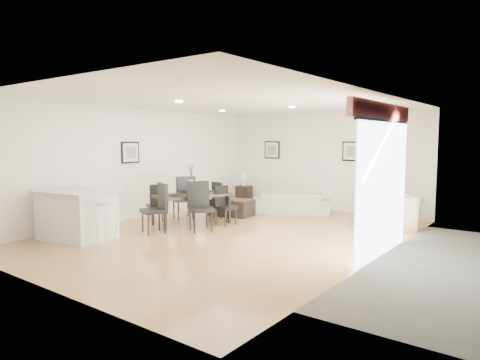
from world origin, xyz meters
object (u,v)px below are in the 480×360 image
Objects in this scene: dining_chair_efar at (224,203)px; dining_chair_foot at (220,198)px; armchair at (386,212)px; dining_chair_head at (158,205)px; dining_chair_enear at (200,203)px; dining_chair_wnear at (158,202)px; dining_table at (191,197)px; kitchen_island at (77,214)px; coffee_table at (232,207)px; dining_chair_wfar at (184,195)px; sofa at (292,203)px; bar_stool at (107,208)px; side_table at (244,195)px.

dining_chair_foot is (-0.63, 0.62, 0.01)m from dining_chair_efar.
armchair is 4.96m from dining_chair_head.
dining_chair_wnear is at bearing 126.56° from dining_chair_enear.
dining_table is (-3.78, -2.19, 0.26)m from armchair.
kitchen_island reaches higher than armchair.
dining_chair_foot is at bearing -106.73° from coffee_table.
kitchen_island is (-4.57, -4.61, 0.11)m from armchair.
dining_chair_wfar is 1.31m from coffee_table.
sofa is 2.87m from dining_table.
dining_chair_wfar is 0.90m from dining_chair_foot.
dining_chair_wnear reaches higher than coffee_table.
armchair is 4.09m from dining_chair_enear.
coffee_table is at bearing 39.52° from dining_chair_efar.
dining_chair_wnear is at bearing 35.87° from sofa.
dining_chair_wfar reaches higher than armchair.
bar_stool is at bearing 49.56° from dining_chair_wnear.
dining_table is 2.10× the size of dining_chair_foot.
sofa is at bearing 60.11° from kitchen_island.
dining_chair_wfar is (-1.76, -2.22, 0.30)m from sofa.
dining_chair_foot reaches higher than dining_chair_efar.
dining_chair_enear is 1.19× the size of dining_chair_efar.
side_table is at bearing 38.66° from dining_chair_efar.
dining_chair_enear reaches higher than sofa.
dining_chair_head is 2.13m from dining_chair_foot.
coffee_table is at bearing 109.51° from dining_table.
bar_stool is at bearing -178.59° from dining_chair_efar.
bar_stool is at bearing 9.12° from armchair.
dining_table reaches higher than coffee_table.
dining_chair_enear reaches higher than kitchen_island.
side_table is at bearing 125.46° from dining_chair_head.
dining_chair_foot is 1.11× the size of bar_stool.
dining_chair_wfar is (-0.60, 0.39, -0.04)m from dining_table.
dining_chair_enear is 1.18× the size of dining_chair_foot.
armchair is at bearing 51.08° from dining_table.
sofa is 3.84m from dining_chair_head.
dining_chair_wnear is 0.91× the size of dining_chair_head.
dining_table is 1.52m from coffee_table.
dining_chair_wnear is 1.96m from kitchen_island.
dining_chair_efar is at bearing -69.00° from coffee_table.
dining_table is 1.24× the size of kitchen_island.
dining_chair_foot is 3.49m from bar_stool.
dining_chair_wnear is 1.06× the size of dining_chair_efar.
dining_chair_wnear is 0.88× the size of dining_chair_wfar.
bar_stool is at bearing -65.05° from dining_table.
armchair is 3.81m from coffee_table.
sofa is at bearing 177.71° from dining_chair_wnear.
dining_chair_foot is at bearing 55.42° from dining_chair_efar.
side_table is at bearing 127.16° from dining_table.
side_table is (-0.37, 3.83, -0.26)m from dining_chair_wnear.
kitchen_island is (-0.79, -2.42, -0.15)m from dining_table.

